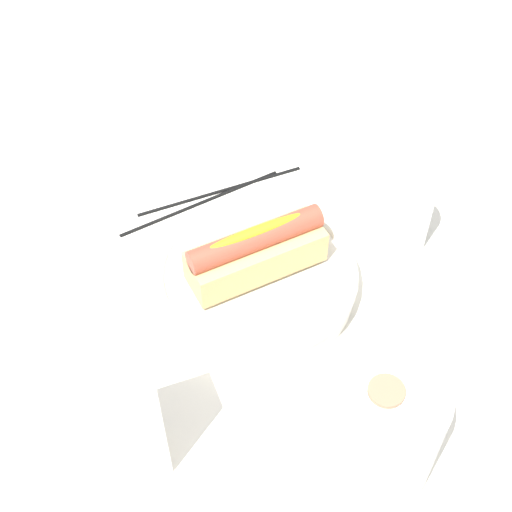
{
  "coord_description": "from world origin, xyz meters",
  "views": [
    {
      "loc": [
        0.19,
        0.47,
        0.65
      ],
      "look_at": [
        0.02,
        -0.01,
        0.06
      ],
      "focal_mm": 51.11,
      "sensor_mm": 36.0,
      "label": 1
    }
  ],
  "objects_px": {
    "serving_bowl": "(256,278)",
    "napkin_box": "(97,434)",
    "chopstick_near": "(201,202)",
    "hotdog_front": "(256,251)",
    "chopstick_far": "(221,190)",
    "paper_towel_roll": "(376,430)",
    "water_glass": "(401,216)"
  },
  "relations": [
    {
      "from": "paper_towel_roll",
      "to": "chopstick_near",
      "type": "bearing_deg",
      "value": -82.52
    },
    {
      "from": "paper_towel_roll",
      "to": "serving_bowl",
      "type": "bearing_deg",
      "value": -82.55
    },
    {
      "from": "chopstick_far",
      "to": "chopstick_near",
      "type": "bearing_deg",
      "value": 18.21
    },
    {
      "from": "serving_bowl",
      "to": "chopstick_far",
      "type": "height_order",
      "value": "serving_bowl"
    },
    {
      "from": "hotdog_front",
      "to": "chopstick_near",
      "type": "distance_m",
      "value": 0.16
    },
    {
      "from": "water_glass",
      "to": "paper_towel_roll",
      "type": "relative_size",
      "value": 0.67
    },
    {
      "from": "chopstick_far",
      "to": "napkin_box",
      "type": "bearing_deg",
      "value": 53.23
    },
    {
      "from": "serving_bowl",
      "to": "paper_towel_roll",
      "type": "height_order",
      "value": "paper_towel_roll"
    },
    {
      "from": "chopstick_near",
      "to": "napkin_box",
      "type": "bearing_deg",
      "value": 48.55
    },
    {
      "from": "hotdog_front",
      "to": "chopstick_near",
      "type": "xyz_separation_m",
      "value": [
        0.02,
        -0.15,
        -0.06
      ]
    },
    {
      "from": "chopstick_near",
      "to": "chopstick_far",
      "type": "relative_size",
      "value": 1.0
    },
    {
      "from": "serving_bowl",
      "to": "paper_towel_roll",
      "type": "bearing_deg",
      "value": 97.45
    },
    {
      "from": "chopstick_far",
      "to": "serving_bowl",
      "type": "bearing_deg",
      "value": 82.9
    },
    {
      "from": "serving_bowl",
      "to": "napkin_box",
      "type": "height_order",
      "value": "napkin_box"
    },
    {
      "from": "hotdog_front",
      "to": "chopstick_near",
      "type": "height_order",
      "value": "hotdog_front"
    },
    {
      "from": "serving_bowl",
      "to": "chopstick_far",
      "type": "xyz_separation_m",
      "value": [
        -0.01,
        -0.16,
        -0.02
      ]
    },
    {
      "from": "paper_towel_roll",
      "to": "chopstick_far",
      "type": "relative_size",
      "value": 0.61
    },
    {
      "from": "water_glass",
      "to": "serving_bowl",
      "type": "bearing_deg",
      "value": 4.74
    },
    {
      "from": "napkin_box",
      "to": "chopstick_near",
      "type": "distance_m",
      "value": 0.37
    },
    {
      "from": "hotdog_front",
      "to": "chopstick_far",
      "type": "distance_m",
      "value": 0.17
    },
    {
      "from": "water_glass",
      "to": "chopstick_far",
      "type": "bearing_deg",
      "value": -40.63
    },
    {
      "from": "serving_bowl",
      "to": "chopstick_near",
      "type": "height_order",
      "value": "serving_bowl"
    },
    {
      "from": "napkin_box",
      "to": "serving_bowl",
      "type": "bearing_deg",
      "value": -142.96
    },
    {
      "from": "hotdog_front",
      "to": "water_glass",
      "type": "bearing_deg",
      "value": -175.26
    },
    {
      "from": "water_glass",
      "to": "chopstick_near",
      "type": "height_order",
      "value": "water_glass"
    },
    {
      "from": "napkin_box",
      "to": "chopstick_far",
      "type": "distance_m",
      "value": 0.39
    },
    {
      "from": "paper_towel_roll",
      "to": "napkin_box",
      "type": "bearing_deg",
      "value": -17.33
    },
    {
      "from": "water_glass",
      "to": "chopstick_far",
      "type": "xyz_separation_m",
      "value": [
        0.17,
        -0.15,
        -0.04
      ]
    },
    {
      "from": "paper_towel_roll",
      "to": "chopstick_near",
      "type": "distance_m",
      "value": 0.39
    },
    {
      "from": "paper_towel_roll",
      "to": "hotdog_front",
      "type": "bearing_deg",
      "value": -82.55
    },
    {
      "from": "chopstick_near",
      "to": "chopstick_far",
      "type": "height_order",
      "value": "same"
    },
    {
      "from": "hotdog_front",
      "to": "chopstick_near",
      "type": "bearing_deg",
      "value": -82.46
    }
  ]
}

